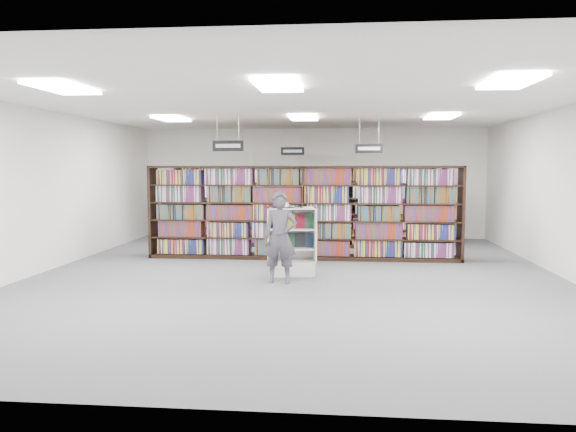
# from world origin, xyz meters

# --- Properties ---
(floor) EXTENTS (12.00, 12.00, 0.00)m
(floor) POSITION_xyz_m (0.00, 0.00, 0.00)
(floor) COLOR #56565C
(floor) RESTS_ON ground
(ceiling) EXTENTS (10.00, 12.00, 0.10)m
(ceiling) POSITION_xyz_m (0.00, 0.00, 3.20)
(ceiling) COLOR white
(ceiling) RESTS_ON wall_back
(wall_back) EXTENTS (10.00, 0.10, 3.20)m
(wall_back) POSITION_xyz_m (0.00, 6.00, 1.60)
(wall_back) COLOR white
(wall_back) RESTS_ON ground
(wall_front) EXTENTS (10.00, 0.10, 3.20)m
(wall_front) POSITION_xyz_m (0.00, -6.00, 1.60)
(wall_front) COLOR white
(wall_front) RESTS_ON ground
(wall_left) EXTENTS (0.10, 12.00, 3.20)m
(wall_left) POSITION_xyz_m (-5.00, 0.00, 1.60)
(wall_left) COLOR white
(wall_left) RESTS_ON ground
(wall_right) EXTENTS (0.10, 12.00, 3.20)m
(wall_right) POSITION_xyz_m (5.00, 0.00, 1.60)
(wall_right) COLOR white
(wall_right) RESTS_ON ground
(bookshelf_row_near) EXTENTS (7.00, 0.60, 2.10)m
(bookshelf_row_near) POSITION_xyz_m (0.00, 2.00, 1.05)
(bookshelf_row_near) COLOR black
(bookshelf_row_near) RESTS_ON floor
(bookshelf_row_mid) EXTENTS (7.00, 0.60, 2.10)m
(bookshelf_row_mid) POSITION_xyz_m (0.00, 4.00, 1.05)
(bookshelf_row_mid) COLOR black
(bookshelf_row_mid) RESTS_ON floor
(bookshelf_row_far) EXTENTS (7.00, 0.60, 2.10)m
(bookshelf_row_far) POSITION_xyz_m (0.00, 5.70, 1.05)
(bookshelf_row_far) COLOR black
(bookshelf_row_far) RESTS_ON floor
(aisle_sign_left) EXTENTS (0.65, 0.02, 0.80)m
(aisle_sign_left) POSITION_xyz_m (-1.50, 1.00, 2.53)
(aisle_sign_left) COLOR #B2B2B7
(aisle_sign_left) RESTS_ON ceiling
(aisle_sign_right) EXTENTS (0.65, 0.02, 0.80)m
(aisle_sign_right) POSITION_xyz_m (1.50, 3.00, 2.53)
(aisle_sign_right) COLOR #B2B2B7
(aisle_sign_right) RESTS_ON ceiling
(aisle_sign_center) EXTENTS (0.65, 0.02, 0.80)m
(aisle_sign_center) POSITION_xyz_m (-0.50, 5.00, 2.53)
(aisle_sign_center) COLOR #B2B2B7
(aisle_sign_center) RESTS_ON ceiling
(troffer_front_left) EXTENTS (0.60, 1.20, 0.04)m
(troffer_front_left) POSITION_xyz_m (-3.00, -3.00, 3.16)
(troffer_front_left) COLOR white
(troffer_front_left) RESTS_ON ceiling
(troffer_front_center) EXTENTS (0.60, 1.20, 0.04)m
(troffer_front_center) POSITION_xyz_m (0.00, -3.00, 3.16)
(troffer_front_center) COLOR white
(troffer_front_center) RESTS_ON ceiling
(troffer_front_right) EXTENTS (0.60, 1.20, 0.04)m
(troffer_front_right) POSITION_xyz_m (3.00, -3.00, 3.16)
(troffer_front_right) COLOR white
(troffer_front_right) RESTS_ON ceiling
(troffer_back_left) EXTENTS (0.60, 1.20, 0.04)m
(troffer_back_left) POSITION_xyz_m (-3.00, 2.00, 3.16)
(troffer_back_left) COLOR white
(troffer_back_left) RESTS_ON ceiling
(troffer_back_center) EXTENTS (0.60, 1.20, 0.04)m
(troffer_back_center) POSITION_xyz_m (0.00, 2.00, 3.16)
(troffer_back_center) COLOR white
(troffer_back_center) RESTS_ON ceiling
(troffer_back_right) EXTENTS (0.60, 1.20, 0.04)m
(troffer_back_right) POSITION_xyz_m (3.00, 2.00, 3.16)
(troffer_back_right) COLOR white
(troffer_back_right) RESTS_ON ceiling
(endcap_display) EXTENTS (0.99, 0.59, 1.31)m
(endcap_display) POSITION_xyz_m (-0.09, 0.09, 0.46)
(endcap_display) COLOR white
(endcap_display) RESTS_ON floor
(open_book) EXTENTS (0.67, 0.51, 0.13)m
(open_book) POSITION_xyz_m (-0.21, 0.02, 1.34)
(open_book) COLOR black
(open_book) RESTS_ON endcap_display
(shopper) EXTENTS (0.61, 0.42, 1.64)m
(shopper) POSITION_xyz_m (-0.23, -0.70, 0.82)
(shopper) COLOR #524D59
(shopper) RESTS_ON floor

